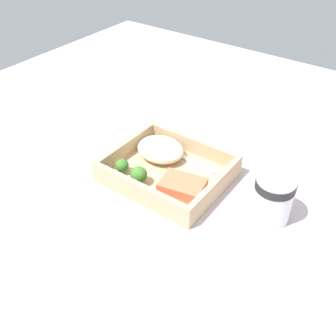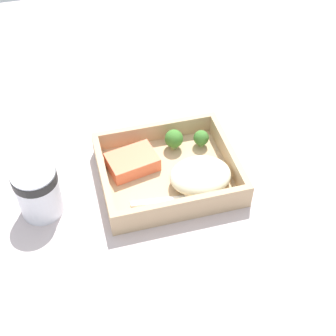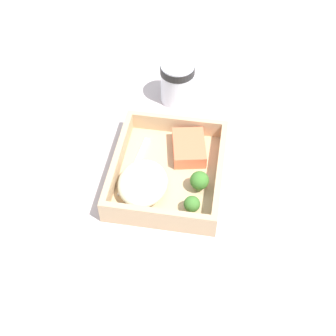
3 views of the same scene
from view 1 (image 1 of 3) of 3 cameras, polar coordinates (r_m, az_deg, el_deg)
ground_plane at (r=88.82cm, az=-0.00°, el=-1.89°), size 160.00×160.00×2.00cm
takeout_tray at (r=87.81cm, az=-0.00°, el=-1.08°), size 25.27×21.37×1.20cm
tray_rim at (r=86.23cm, az=-0.00°, el=0.23°), size 25.27×21.37×3.88cm
salmon_fillet at (r=81.73cm, az=2.10°, el=-2.75°), size 10.20×8.12×2.85cm
mashed_potatoes at (r=91.11cm, az=-1.10°, el=2.73°), size 11.37×9.43×4.35cm
broccoli_floret_1 at (r=83.40cm, az=-4.25°, el=-1.02°), size 3.63×3.63×4.28cm
broccoli_floret_2 at (r=86.95cm, az=-6.69°, el=0.32°), size 3.05×3.05×3.58cm
fork at (r=91.98cm, az=2.20°, el=1.59°), size 15.88×3.48×0.44cm
paper_cup at (r=77.85cm, az=15.03°, el=-4.03°), size 7.69×7.69×9.71cm
receipt_slip at (r=101.56cm, az=-13.47°, el=3.45°), size 12.84×13.99×0.24cm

